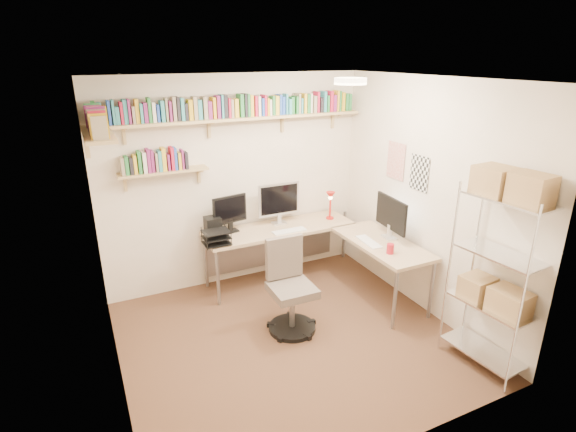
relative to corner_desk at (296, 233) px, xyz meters
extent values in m
plane|color=#42281C|center=(-0.53, -0.95, -0.71)|extent=(3.20, 3.20, 0.00)
cube|color=beige|center=(-0.53, 0.55, 0.54)|extent=(3.20, 0.04, 2.50)
cube|color=beige|center=(-2.13, -0.95, 0.54)|extent=(0.04, 3.00, 2.50)
cube|color=beige|center=(1.07, -0.95, 0.54)|extent=(0.04, 3.00, 2.50)
cube|color=beige|center=(-0.53, -2.45, 0.54)|extent=(3.20, 0.04, 2.50)
cube|color=silver|center=(-0.53, -0.95, 1.79)|extent=(3.20, 3.00, 0.04)
cube|color=silver|center=(1.06, -0.40, 0.84)|extent=(0.01, 0.30, 0.42)
cube|color=silver|center=(1.06, -0.80, 0.79)|extent=(0.01, 0.28, 0.38)
cylinder|color=#FFEAC6|center=(0.17, -0.75, 1.75)|extent=(0.30, 0.30, 0.06)
cube|color=tan|center=(-0.53, 0.43, 1.31)|extent=(3.05, 0.25, 0.03)
cube|color=tan|center=(-2.01, 0.00, 1.31)|extent=(0.25, 1.00, 0.03)
cube|color=tan|center=(-1.38, 0.45, 0.79)|extent=(0.95, 0.20, 0.02)
cube|color=tan|center=(-1.73, 0.49, 1.24)|extent=(0.03, 0.20, 0.20)
cube|color=tan|center=(-0.83, 0.49, 1.24)|extent=(0.03, 0.20, 0.20)
cube|color=tan|center=(0.07, 0.49, 1.24)|extent=(0.03, 0.20, 0.20)
cube|color=tan|center=(0.77, 0.49, 1.24)|extent=(0.03, 0.20, 0.20)
cube|color=#277537|center=(-1.99, 0.43, 1.45)|extent=(0.04, 0.11, 0.23)
cube|color=teal|center=(-1.94, 0.43, 1.44)|extent=(0.04, 0.12, 0.22)
cube|color=gold|center=(-1.90, 0.43, 1.42)|extent=(0.03, 0.12, 0.19)
cube|color=#224AB2|center=(-1.86, 0.43, 1.45)|extent=(0.03, 0.12, 0.24)
cube|color=teal|center=(-1.82, 0.43, 1.45)|extent=(0.02, 0.13, 0.24)
cube|color=teal|center=(-1.78, 0.43, 1.42)|extent=(0.04, 0.12, 0.17)
cube|color=#B11738|center=(-1.74, 0.43, 1.44)|extent=(0.03, 0.13, 0.22)
cube|color=teal|center=(-1.71, 0.43, 1.45)|extent=(0.04, 0.12, 0.24)
cube|color=#78205E|center=(-1.67, 0.43, 1.45)|extent=(0.02, 0.15, 0.24)
cube|color=gray|center=(-1.63, 0.43, 1.41)|extent=(0.03, 0.15, 0.17)
cube|color=gold|center=(-1.59, 0.43, 1.45)|extent=(0.04, 0.11, 0.24)
cube|color=teal|center=(-1.56, 0.43, 1.43)|extent=(0.03, 0.15, 0.19)
cube|color=#78205E|center=(-1.51, 0.43, 1.43)|extent=(0.04, 0.12, 0.20)
cube|color=#277537|center=(-1.47, 0.43, 1.45)|extent=(0.03, 0.13, 0.25)
cube|color=beige|center=(-1.43, 0.43, 1.43)|extent=(0.03, 0.12, 0.20)
cube|color=#224AB2|center=(-1.39, 0.43, 1.42)|extent=(0.03, 0.11, 0.17)
cube|color=teal|center=(-1.34, 0.43, 1.44)|extent=(0.04, 0.13, 0.21)
cube|color=gray|center=(-1.30, 0.43, 1.45)|extent=(0.02, 0.12, 0.24)
cube|color=#78205E|center=(-1.27, 0.43, 1.43)|extent=(0.02, 0.14, 0.20)
cube|color=gray|center=(-1.22, 0.43, 1.45)|extent=(0.03, 0.13, 0.25)
cube|color=black|center=(-1.18, 0.43, 1.45)|extent=(0.03, 0.14, 0.24)
cube|color=teal|center=(-1.14, 0.43, 1.44)|extent=(0.03, 0.14, 0.23)
cube|color=black|center=(-1.10, 0.43, 1.42)|extent=(0.03, 0.14, 0.18)
cube|color=gold|center=(-1.06, 0.43, 1.44)|extent=(0.04, 0.13, 0.21)
cube|color=gray|center=(-1.00, 0.43, 1.45)|extent=(0.04, 0.12, 0.24)
cube|color=teal|center=(-0.95, 0.43, 1.43)|extent=(0.04, 0.11, 0.20)
cube|color=gray|center=(-0.90, 0.43, 1.45)|extent=(0.04, 0.14, 0.24)
cube|color=#78205E|center=(-0.85, 0.43, 1.42)|extent=(0.04, 0.15, 0.19)
cube|color=gold|center=(-0.80, 0.43, 1.44)|extent=(0.03, 0.14, 0.22)
cube|color=#78205E|center=(-0.75, 0.43, 1.45)|extent=(0.04, 0.13, 0.24)
cube|color=teal|center=(-0.71, 0.43, 1.45)|extent=(0.02, 0.14, 0.25)
cube|color=black|center=(-0.67, 0.43, 1.45)|extent=(0.04, 0.13, 0.25)
cube|color=#B11738|center=(-0.63, 0.43, 1.43)|extent=(0.02, 0.14, 0.21)
cube|color=gray|center=(-0.60, 0.43, 1.43)|extent=(0.03, 0.13, 0.20)
cube|color=gold|center=(-0.55, 0.43, 1.43)|extent=(0.04, 0.11, 0.20)
cube|color=#277537|center=(-0.49, 0.43, 1.45)|extent=(0.04, 0.15, 0.25)
cube|color=black|center=(-0.44, 0.43, 1.45)|extent=(0.03, 0.14, 0.25)
cube|color=#277537|center=(-0.41, 0.43, 1.45)|extent=(0.03, 0.13, 0.25)
cube|color=gold|center=(-0.37, 0.43, 1.45)|extent=(0.04, 0.11, 0.23)
cube|color=#B11738|center=(-0.32, 0.43, 1.44)|extent=(0.03, 0.13, 0.22)
cube|color=beige|center=(-0.28, 0.43, 1.44)|extent=(0.03, 0.12, 0.22)
cube|color=#224AB2|center=(-0.24, 0.43, 1.43)|extent=(0.03, 0.14, 0.19)
cube|color=#B11738|center=(-0.21, 0.43, 1.44)|extent=(0.03, 0.15, 0.23)
cube|color=gold|center=(-0.17, 0.43, 1.43)|extent=(0.02, 0.13, 0.19)
cube|color=beige|center=(-0.15, 0.43, 1.42)|extent=(0.02, 0.14, 0.18)
cube|color=#277537|center=(-0.11, 0.43, 1.44)|extent=(0.03, 0.12, 0.21)
cube|color=gold|center=(-0.06, 0.43, 1.44)|extent=(0.04, 0.12, 0.21)
cube|color=#224AB2|center=(-0.02, 0.43, 1.44)|extent=(0.03, 0.14, 0.22)
cube|color=#224AB2|center=(0.02, 0.43, 1.43)|extent=(0.03, 0.11, 0.20)
cube|color=teal|center=(0.06, 0.43, 1.44)|extent=(0.02, 0.12, 0.23)
cube|color=teal|center=(0.10, 0.43, 1.42)|extent=(0.03, 0.15, 0.17)
cube|color=#277537|center=(0.14, 0.43, 1.42)|extent=(0.04, 0.11, 0.19)
cube|color=#277537|center=(0.19, 0.43, 1.43)|extent=(0.03, 0.15, 0.20)
cube|color=gray|center=(0.22, 0.43, 1.44)|extent=(0.03, 0.14, 0.23)
cube|color=teal|center=(0.25, 0.43, 1.42)|extent=(0.02, 0.13, 0.17)
cube|color=gold|center=(0.30, 0.43, 1.44)|extent=(0.03, 0.13, 0.23)
cube|color=#277537|center=(0.34, 0.43, 1.44)|extent=(0.04, 0.13, 0.22)
cube|color=beige|center=(0.38, 0.43, 1.44)|extent=(0.02, 0.11, 0.22)
cube|color=gray|center=(0.43, 0.43, 1.43)|extent=(0.04, 0.13, 0.19)
cube|color=#B11738|center=(0.47, 0.43, 1.45)|extent=(0.03, 0.13, 0.24)
cube|color=black|center=(0.52, 0.43, 1.42)|extent=(0.04, 0.14, 0.17)
cube|color=teal|center=(0.57, 0.43, 1.45)|extent=(0.04, 0.12, 0.24)
cube|color=#277537|center=(0.61, 0.43, 1.42)|extent=(0.02, 0.14, 0.19)
cube|color=#B11738|center=(0.65, 0.43, 1.45)|extent=(0.04, 0.13, 0.24)
cube|color=#78205E|center=(0.70, 0.43, 1.43)|extent=(0.04, 0.15, 0.20)
cube|color=gold|center=(0.74, 0.43, 1.45)|extent=(0.03, 0.13, 0.24)
cube|color=#277537|center=(0.78, 0.43, 1.45)|extent=(0.02, 0.12, 0.24)
cube|color=gold|center=(0.82, 0.43, 1.44)|extent=(0.04, 0.11, 0.22)
cube|color=#277537|center=(0.88, 0.43, 1.43)|extent=(0.04, 0.11, 0.20)
cube|color=#277537|center=(0.92, 0.43, 1.43)|extent=(0.03, 0.12, 0.20)
cube|color=gray|center=(-2.01, -0.44, 1.43)|extent=(0.12, 0.02, 0.19)
cube|color=gold|center=(-2.01, -0.40, 1.43)|extent=(0.15, 0.03, 0.21)
cube|color=gray|center=(-2.01, -0.37, 1.42)|extent=(0.13, 0.03, 0.18)
cube|color=#B11738|center=(-2.01, -0.32, 1.44)|extent=(0.14, 0.04, 0.22)
cube|color=gray|center=(-2.01, -0.28, 1.44)|extent=(0.14, 0.03, 0.23)
cube|color=#78205E|center=(-2.01, -0.23, 1.45)|extent=(0.15, 0.04, 0.25)
cube|color=gold|center=(-2.01, -0.19, 1.44)|extent=(0.14, 0.02, 0.23)
cube|color=#277537|center=(-2.01, -0.15, 1.44)|extent=(0.15, 0.04, 0.21)
cube|color=teal|center=(-2.01, -0.11, 1.44)|extent=(0.14, 0.03, 0.22)
cube|color=gold|center=(-2.01, -0.06, 1.45)|extent=(0.12, 0.04, 0.23)
cube|color=#277537|center=(-2.01, 0.00, 1.43)|extent=(0.12, 0.04, 0.20)
cube|color=#78205E|center=(-2.01, 0.04, 1.43)|extent=(0.13, 0.02, 0.19)
cube|color=#78205E|center=(-2.01, 0.07, 1.41)|extent=(0.14, 0.04, 0.17)
cube|color=#78205E|center=(-2.01, 0.12, 1.42)|extent=(0.14, 0.03, 0.18)
cube|color=beige|center=(-2.01, 0.17, 1.43)|extent=(0.12, 0.04, 0.21)
cube|color=#B11738|center=(-2.01, 0.21, 1.42)|extent=(0.12, 0.03, 0.19)
cube|color=gold|center=(-2.01, 0.24, 1.42)|extent=(0.12, 0.04, 0.18)
cube|color=#78205E|center=(-2.01, 0.29, 1.43)|extent=(0.15, 0.03, 0.21)
cube|color=#277537|center=(-2.01, 0.33, 1.44)|extent=(0.14, 0.04, 0.22)
cube|color=black|center=(-2.01, 0.37, 1.42)|extent=(0.12, 0.03, 0.19)
cube|color=#B11738|center=(-2.01, 0.40, 1.42)|extent=(0.11, 0.03, 0.18)
cube|color=gray|center=(-1.80, 0.45, 0.90)|extent=(0.03, 0.15, 0.19)
cube|color=#277537|center=(-1.75, 0.45, 0.90)|extent=(0.04, 0.13, 0.19)
cube|color=black|center=(-1.71, 0.45, 0.89)|extent=(0.04, 0.12, 0.18)
cube|color=gold|center=(-1.67, 0.45, 0.91)|extent=(0.03, 0.11, 0.20)
cube|color=#277537|center=(-1.62, 0.45, 0.92)|extent=(0.03, 0.13, 0.24)
cube|color=beige|center=(-1.57, 0.45, 0.92)|extent=(0.04, 0.14, 0.22)
cube|color=#78205E|center=(-1.53, 0.45, 0.93)|extent=(0.03, 0.15, 0.25)
cube|color=#78205E|center=(-1.49, 0.45, 0.92)|extent=(0.03, 0.12, 0.23)
cube|color=gray|center=(-1.45, 0.45, 0.91)|extent=(0.02, 0.14, 0.20)
cube|color=teal|center=(-1.42, 0.45, 0.92)|extent=(0.03, 0.13, 0.22)
cube|color=gold|center=(-1.37, 0.45, 0.93)|extent=(0.04, 0.12, 0.25)
cube|color=#78205E|center=(-1.33, 0.45, 0.89)|extent=(0.02, 0.13, 0.18)
cube|color=#B11738|center=(-1.28, 0.45, 0.93)|extent=(0.03, 0.14, 0.25)
cube|color=#224AB2|center=(-1.25, 0.45, 0.93)|extent=(0.03, 0.13, 0.24)
cube|color=gold|center=(-1.21, 0.45, 0.90)|extent=(0.03, 0.14, 0.18)
cube|color=#78205E|center=(-1.17, 0.45, 0.91)|extent=(0.02, 0.12, 0.21)
cube|color=black|center=(-1.14, 0.45, 0.90)|extent=(0.03, 0.14, 0.18)
cube|color=tan|center=(-0.11, 0.23, -0.01)|extent=(1.84, 0.58, 0.04)
cube|color=tan|center=(0.74, -0.67, -0.01)|extent=(0.58, 1.26, 0.04)
cylinder|color=gray|center=(-0.98, -0.01, -0.37)|extent=(0.04, 0.04, 0.68)
cylinder|color=gray|center=(-0.98, 0.47, -0.37)|extent=(0.04, 0.04, 0.68)
cylinder|color=gray|center=(0.98, 0.47, -0.37)|extent=(0.04, 0.04, 0.68)
cylinder|color=gray|center=(0.50, -1.25, -0.37)|extent=(0.04, 0.04, 0.68)
cylinder|color=gray|center=(0.98, -1.25, -0.37)|extent=(0.04, 0.04, 0.68)
cube|color=gray|center=(-0.11, 0.48, -0.32)|extent=(1.74, 0.02, 0.53)
cube|color=silver|center=(-0.07, 0.35, 0.33)|extent=(0.53, 0.03, 0.41)
cube|color=black|center=(-0.07, 0.33, 0.33)|extent=(0.48, 0.00, 0.35)
cube|color=black|center=(-0.69, 0.35, 0.29)|extent=(0.43, 0.03, 0.33)
cube|color=black|center=(0.87, -0.62, 0.31)|extent=(0.03, 0.56, 0.37)
cube|color=white|center=(0.85, -0.62, 0.31)|extent=(0.00, 0.50, 0.32)
cube|color=white|center=(-0.07, 0.06, 0.02)|extent=(0.41, 0.13, 0.01)
cube|color=white|center=(0.59, -0.62, 0.02)|extent=(0.13, 0.39, 0.01)
cylinder|color=red|center=(0.59, 0.23, 0.02)|extent=(0.10, 0.10, 0.02)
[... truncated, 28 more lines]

